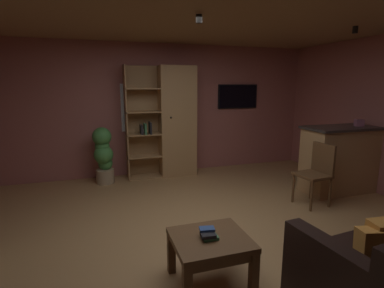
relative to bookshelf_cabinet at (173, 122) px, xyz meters
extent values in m
cube|color=#A37A4C|center=(-0.30, -2.55, -1.06)|extent=(6.52, 5.58, 0.02)
cube|color=#9E5B56|center=(-0.30, 0.27, 0.22)|extent=(6.64, 0.06, 2.55)
cube|color=#8E6B47|center=(-0.30, -2.55, 1.51)|extent=(6.52, 5.58, 0.02)
cube|color=white|center=(-0.58, 0.24, 0.28)|extent=(0.75, 0.01, 0.91)
cube|color=#A87F51|center=(0.08, -0.01, 0.01)|extent=(0.69, 0.38, 2.12)
cube|color=#A87F51|center=(-0.58, 0.17, 0.01)|extent=(0.64, 0.02, 2.12)
cube|color=#A87F51|center=(-0.89, -0.01, 0.01)|extent=(0.02, 0.38, 2.12)
sphere|color=black|center=(-0.09, -0.21, 0.12)|extent=(0.04, 0.04, 0.04)
cube|color=#A87F51|center=(-0.58, -0.01, -1.04)|extent=(0.64, 0.38, 0.02)
cube|color=#A87F51|center=(-0.58, -0.01, -0.63)|extent=(0.64, 0.38, 0.02)
cube|color=#A87F51|center=(-0.58, -0.01, -0.20)|extent=(0.64, 0.38, 0.02)
cube|color=#A87F51|center=(-0.58, -0.01, 0.22)|extent=(0.64, 0.38, 0.02)
cube|color=#A87F51|center=(-0.58, -0.01, 0.65)|extent=(0.64, 0.38, 0.02)
cube|color=black|center=(-0.46, -0.06, -0.08)|extent=(0.03, 0.23, 0.22)
cube|color=black|center=(-0.63, -0.06, -0.11)|extent=(0.04, 0.23, 0.17)
cube|color=#387247|center=(-0.56, -0.06, -0.09)|extent=(0.03, 0.23, 0.20)
sphere|color=beige|center=(-0.55, -0.01, -0.15)|extent=(0.10, 0.10, 0.10)
cube|color=#A87F51|center=(2.51, -1.77, -0.52)|extent=(1.40, 0.56, 1.06)
cube|color=#2D2826|center=(2.51, -1.77, 0.03)|extent=(1.46, 0.62, 0.04)
cube|color=#995972|center=(2.70, -1.81, 0.10)|extent=(0.16, 0.16, 0.11)
cube|color=black|center=(0.14, -4.08, -0.72)|extent=(0.23, 0.89, 0.67)
cube|color=brown|center=(-0.51, -3.34, -0.63)|extent=(0.67, 0.60, 0.05)
cube|color=brown|center=(-0.51, -3.34, -0.69)|extent=(0.60, 0.54, 0.08)
cube|color=brown|center=(-0.80, -3.60, -0.85)|extent=(0.07, 0.07, 0.40)
cube|color=brown|center=(-0.21, -3.60, -0.85)|extent=(0.07, 0.07, 0.40)
cube|color=brown|center=(-0.80, -3.08, -0.85)|extent=(0.07, 0.07, 0.40)
cube|color=brown|center=(-0.21, -3.08, -0.85)|extent=(0.07, 0.07, 0.40)
cube|color=#387247|center=(-0.52, -3.36, -0.59)|extent=(0.14, 0.11, 0.03)
cube|color=black|center=(-0.54, -3.37, -0.56)|extent=(0.14, 0.12, 0.03)
cube|color=#2D4C8C|center=(-0.53, -3.30, -0.54)|extent=(0.15, 0.11, 0.02)
cube|color=brown|center=(1.58, -2.12, -0.59)|extent=(0.46, 0.46, 0.04)
cube|color=brown|center=(1.77, -2.10, -0.35)|extent=(0.08, 0.40, 0.44)
cylinder|color=brown|center=(1.38, -1.96, -0.82)|extent=(0.04, 0.04, 0.46)
cylinder|color=brown|center=(1.42, -2.32, -0.82)|extent=(0.04, 0.04, 0.46)
cylinder|color=brown|center=(1.74, -1.92, -0.82)|extent=(0.04, 0.04, 0.46)
cylinder|color=brown|center=(1.78, -2.28, -0.82)|extent=(0.04, 0.04, 0.46)
cylinder|color=#9E896B|center=(-1.32, -0.14, -0.92)|extent=(0.32, 0.32, 0.26)
sphere|color=#3D7F3D|center=(-1.31, -0.10, -0.69)|extent=(0.26, 0.26, 0.26)
sphere|color=#3D7F3D|center=(-1.33, -0.15, -0.52)|extent=(0.34, 0.34, 0.34)
sphere|color=#3D7F3D|center=(-1.34, -0.12, -0.36)|extent=(0.26, 0.26, 0.26)
sphere|color=#3D7F3D|center=(-1.34, -0.14, -0.19)|extent=(0.33, 0.33, 0.33)
cube|color=black|center=(1.48, 0.21, 0.47)|extent=(0.89, 0.05, 0.50)
cube|color=black|center=(1.48, 0.19, 0.47)|extent=(0.85, 0.01, 0.46)
cylinder|color=black|center=(-0.26, -2.30, 1.43)|extent=(0.07, 0.07, 0.09)
cylinder|color=black|center=(1.92, -2.30, 1.43)|extent=(0.07, 0.07, 0.09)
camera|label=1|loc=(-1.39, -5.57, 0.72)|focal=27.69mm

